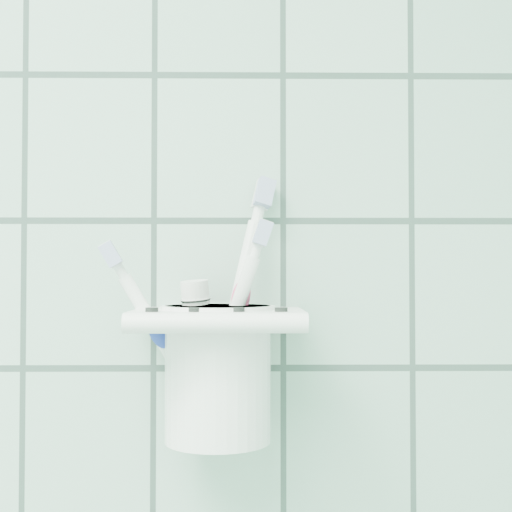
{
  "coord_description": "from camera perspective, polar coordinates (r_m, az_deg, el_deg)",
  "views": [
    {
      "loc": [
        0.66,
        0.57,
        1.33
      ],
      "look_at": [
        0.66,
        1.1,
        1.35
      ],
      "focal_mm": 50.0,
      "sensor_mm": 36.0,
      "label": 1
    }
  ],
  "objects": [
    {
      "name": "toothpaste_tube",
      "position": [
        0.6,
        -4.0,
        -6.89
      ],
      "size": [
        0.04,
        0.04,
        0.13
      ],
      "rotation": [
        0.05,
        -0.11,
        0.41
      ],
      "color": "silver",
      "rests_on": "cup"
    },
    {
      "name": "toothbrush_pink",
      "position": [
        0.6,
        -3.43,
        -5.15
      ],
      "size": [
        0.08,
        0.02,
        0.17
      ],
      "rotation": [
        0.04,
        -0.53,
        0.09
      ],
      "color": "white",
      "rests_on": "cup"
    },
    {
      "name": "cup",
      "position": [
        0.59,
        -3.06,
        -8.96
      ],
      "size": [
        0.09,
        0.09,
        0.11
      ],
      "color": "white",
      "rests_on": "holder_bracket"
    },
    {
      "name": "holder_bracket",
      "position": [
        0.58,
        -3.02,
        -5.21
      ],
      "size": [
        0.14,
        0.11,
        0.04
      ],
      "color": "white",
      "rests_on": "wall_back"
    },
    {
      "name": "toothbrush_orange",
      "position": [
        0.59,
        -4.88,
        -5.0
      ],
      "size": [
        0.06,
        0.02,
        0.18
      ],
      "rotation": [
        0.04,
        0.33,
        0.07
      ],
      "color": "white",
      "rests_on": "cup"
    },
    {
      "name": "toothbrush_blue",
      "position": [
        0.57,
        -3.82,
        -3.07
      ],
      "size": [
        0.06,
        0.06,
        0.22
      ],
      "rotation": [
        -0.2,
        0.27,
        0.22
      ],
      "color": "white",
      "rests_on": "cup"
    }
  ]
}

